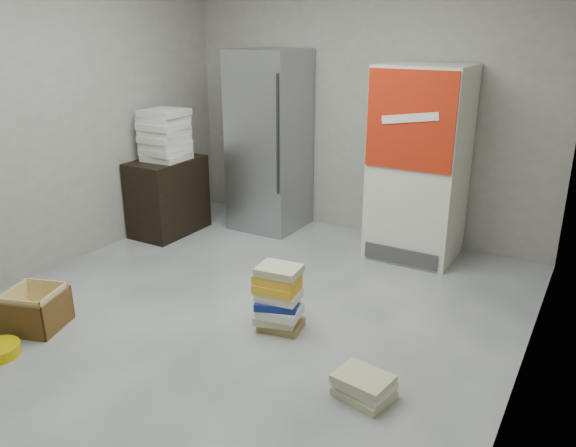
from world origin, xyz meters
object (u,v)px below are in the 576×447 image
(steel_fridge, at_px, (270,142))
(wood_shelf, at_px, (168,196))
(phonebook_stack_main, at_px, (278,298))
(coke_cooler, at_px, (419,164))
(cardboard_box, at_px, (36,312))

(steel_fridge, height_order, wood_shelf, steel_fridge)
(steel_fridge, distance_m, wood_shelf, 1.23)
(wood_shelf, distance_m, phonebook_stack_main, 2.42)
(wood_shelf, height_order, phonebook_stack_main, wood_shelf)
(coke_cooler, xyz_separation_m, phonebook_stack_main, (-0.38, -1.91, -0.65))
(steel_fridge, distance_m, phonebook_stack_main, 2.40)
(coke_cooler, distance_m, cardboard_box, 3.48)
(steel_fridge, height_order, coke_cooler, steel_fridge)
(coke_cooler, xyz_separation_m, cardboard_box, (-1.93, -2.79, -0.78))
(wood_shelf, bearing_deg, coke_cooler, 16.28)
(coke_cooler, bearing_deg, wood_shelf, -163.72)
(steel_fridge, xyz_separation_m, wood_shelf, (-0.83, -0.73, -0.55))
(coke_cooler, relative_size, wood_shelf, 2.25)
(steel_fridge, bearing_deg, cardboard_box, -95.76)
(coke_cooler, height_order, cardboard_box, coke_cooler)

